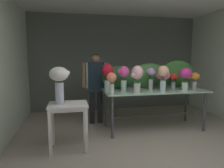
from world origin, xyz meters
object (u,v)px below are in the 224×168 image
at_px(display_table_glass, 154,96).
at_px(vase_rosy_tulips, 163,77).
at_px(florist, 96,81).
at_px(vase_scarlet_freesia, 173,79).
at_px(side_table_white, 68,111).
at_px(vase_sunset_peonies, 194,78).
at_px(vase_peach_lilies, 163,75).
at_px(vase_coral_hydrangea, 112,81).
at_px(vase_blush_snapdragons, 137,77).
at_px(vase_crimson_anemones, 107,74).
at_px(vase_magenta_ranunculus, 186,76).
at_px(vase_lilac_stock, 151,76).
at_px(vase_white_roses_tall, 59,80).
at_px(vase_fuchsia_roses, 124,76).

distance_m(display_table_glass, vase_rosy_tulips, 0.45).
relative_size(florist, vase_scarlet_freesia, 4.78).
height_order(side_table_white, vase_sunset_peonies, vase_sunset_peonies).
height_order(vase_peach_lilies, vase_coral_hydrangea, vase_peach_lilies).
relative_size(florist, vase_blush_snapdragons, 3.02).
distance_m(display_table_glass, vase_coral_hydrangea, 1.12).
height_order(vase_scarlet_freesia, vase_crimson_anemones, vase_crimson_anemones).
bearing_deg(vase_crimson_anemones, vase_magenta_ranunculus, -9.40).
bearing_deg(vase_sunset_peonies, vase_scarlet_freesia, 144.45).
bearing_deg(vase_peach_lilies, vase_lilac_stock, 117.56).
xyz_separation_m(side_table_white, vase_sunset_peonies, (2.65, 0.52, 0.44)).
xyz_separation_m(vase_peach_lilies, vase_rosy_tulips, (0.12, 0.25, -0.06)).
xyz_separation_m(display_table_glass, florist, (-1.17, 0.63, 0.27)).
bearing_deg(vase_coral_hydrangea, vase_sunset_peonies, 6.70).
height_order(vase_sunset_peonies, vase_white_roses_tall, vase_white_roses_tall).
bearing_deg(vase_rosy_tulips, vase_white_roses_tall, -163.13).
bearing_deg(vase_white_roses_tall, vase_blush_snapdragons, 14.16).
height_order(display_table_glass, vase_white_roses_tall, vase_white_roses_tall).
relative_size(side_table_white, vase_crimson_anemones, 1.39).
xyz_separation_m(vase_sunset_peonies, vase_scarlet_freesia, (-0.35, 0.25, -0.04)).
distance_m(florist, vase_rosy_tulips, 1.51).
bearing_deg(vase_magenta_ranunculus, side_table_white, -169.78).
bearing_deg(vase_scarlet_freesia, vase_peach_lilies, -138.94).
relative_size(display_table_glass, vase_peach_lilies, 4.10).
xyz_separation_m(vase_lilac_stock, vase_crimson_anemones, (-0.93, 0.02, 0.04)).
bearing_deg(vase_crimson_anemones, vase_lilac_stock, -1.47).
height_order(vase_blush_snapdragons, vase_scarlet_freesia, vase_blush_snapdragons).
height_order(vase_fuchsia_roses, vase_sunset_peonies, vase_fuchsia_roses).
bearing_deg(vase_lilac_stock, vase_scarlet_freesia, 9.78).
height_order(vase_lilac_stock, vase_blush_snapdragons, vase_blush_snapdragons).
height_order(display_table_glass, vase_magenta_ranunculus, vase_magenta_ranunculus).
bearing_deg(vase_rosy_tulips, display_table_glass, -179.62).
distance_m(vase_lilac_stock, vase_peach_lilies, 0.31).
xyz_separation_m(side_table_white, vase_fuchsia_roses, (1.10, 0.58, 0.52)).
distance_m(vase_crimson_anemones, vase_white_roses_tall, 1.15).
distance_m(florist, vase_scarlet_freesia, 1.75).
bearing_deg(side_table_white, vase_white_roses_tall, 179.69).
xyz_separation_m(side_table_white, vase_rosy_tulips, (1.99, 0.64, 0.48)).
bearing_deg(vase_sunset_peonies, vase_magenta_ranunculus, -161.46).
height_order(side_table_white, vase_peach_lilies, vase_peach_lilies).
bearing_deg(vase_peach_lilies, vase_white_roses_tall, -168.83).
bearing_deg(vase_crimson_anemones, side_table_white, -138.73).
bearing_deg(display_table_glass, vase_magenta_ranunculus, -19.48).
distance_m(vase_lilac_stock, vase_crimson_anemones, 0.94).
distance_m(vase_magenta_ranunculus, vase_fuchsia_roses, 1.30).
bearing_deg(vase_blush_snapdragons, vase_sunset_peonies, 6.58).
relative_size(vase_lilac_stock, vase_blush_snapdragons, 0.88).
relative_size(florist, vase_crimson_anemones, 2.86).
height_order(vase_fuchsia_roses, vase_rosy_tulips, vase_fuchsia_roses).
xyz_separation_m(vase_lilac_stock, vase_rosy_tulips, (0.26, -0.03, -0.02)).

